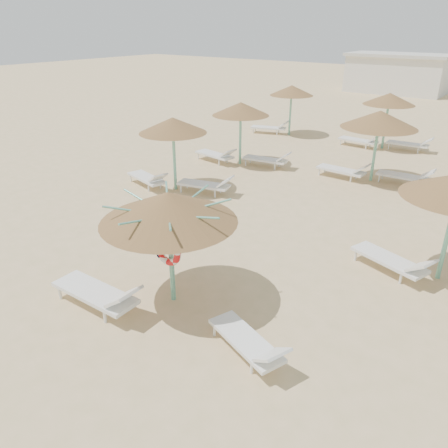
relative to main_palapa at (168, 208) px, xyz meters
The scene contains 6 objects.
ground 2.23m from the main_palapa, 12.93° to the left, with size 120.00×120.00×0.00m, color #DEB787.
main_palapa is the anchor object (origin of this frame).
lounger_main_a 2.42m from the main_palapa, 130.45° to the right, with size 2.27×0.73×0.82m.
lounger_main_b 3.10m from the main_palapa, 12.66° to the right, with size 1.93×1.16×0.67m.
palapa_field 11.11m from the main_palapa, 86.95° to the left, with size 14.38×13.68×2.72m.
service_hut 35.53m from the main_palapa, 99.37° to the left, with size 8.40×4.40×3.25m.
Camera 1 is at (5.56, -5.97, 5.66)m, focal length 35.00 mm.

